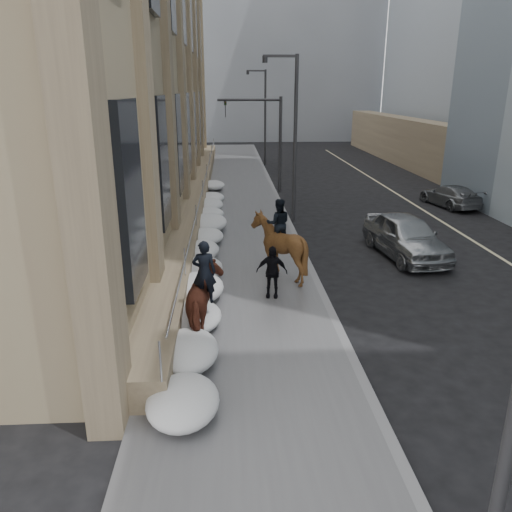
{
  "coord_description": "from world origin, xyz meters",
  "views": [
    {
      "loc": [
        -0.39,
        -10.74,
        6.46
      ],
      "look_at": [
        0.39,
        3.4,
        1.7
      ],
      "focal_mm": 35.0,
      "sensor_mm": 36.0,
      "label": 1
    }
  ],
  "objects_px": {
    "car_silver": "(406,236)",
    "car_grey": "(450,196)",
    "pedestrian": "(272,272)",
    "mounted_horse_left": "(205,299)",
    "mounted_horse_right": "(279,244)"
  },
  "relations": [
    {
      "from": "mounted_horse_left",
      "to": "car_grey",
      "type": "height_order",
      "value": "mounted_horse_left"
    },
    {
      "from": "pedestrian",
      "to": "car_grey",
      "type": "relative_size",
      "value": 0.39
    },
    {
      "from": "mounted_horse_left",
      "to": "mounted_horse_right",
      "type": "xyz_separation_m",
      "value": [
        2.37,
        4.18,
        0.2
      ]
    },
    {
      "from": "mounted_horse_left",
      "to": "pedestrian",
      "type": "relative_size",
      "value": 1.55
    },
    {
      "from": "mounted_horse_left",
      "to": "pedestrian",
      "type": "bearing_deg",
      "value": -129.84
    },
    {
      "from": "mounted_horse_left",
      "to": "mounted_horse_right",
      "type": "height_order",
      "value": "mounted_horse_right"
    },
    {
      "from": "mounted_horse_right",
      "to": "car_silver",
      "type": "bearing_deg",
      "value": -155.14
    },
    {
      "from": "mounted_horse_left",
      "to": "car_silver",
      "type": "height_order",
      "value": "mounted_horse_left"
    },
    {
      "from": "mounted_horse_left",
      "to": "mounted_horse_right",
      "type": "relative_size",
      "value": 0.93
    },
    {
      "from": "car_silver",
      "to": "car_grey",
      "type": "xyz_separation_m",
      "value": [
        5.64,
        8.75,
        -0.23
      ]
    },
    {
      "from": "mounted_horse_right",
      "to": "car_grey",
      "type": "relative_size",
      "value": 0.65
    },
    {
      "from": "mounted_horse_right",
      "to": "car_grey",
      "type": "bearing_deg",
      "value": -133.93
    },
    {
      "from": "car_grey",
      "to": "car_silver",
      "type": "bearing_deg",
      "value": 45.94
    },
    {
      "from": "car_silver",
      "to": "car_grey",
      "type": "height_order",
      "value": "car_silver"
    },
    {
      "from": "pedestrian",
      "to": "car_silver",
      "type": "relative_size",
      "value": 0.34
    }
  ]
}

